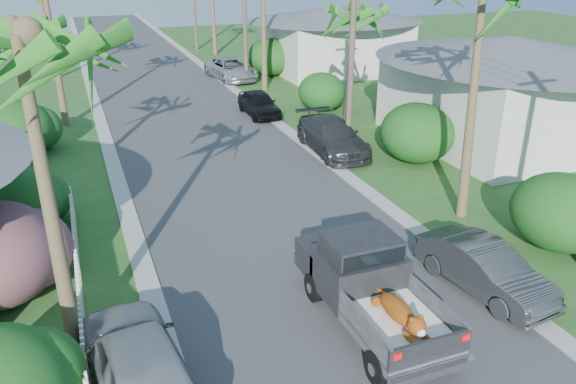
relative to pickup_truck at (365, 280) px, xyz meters
name	(u,v)px	position (x,y,z in m)	size (l,w,h in m)	color
ground	(387,372)	(-0.48, -2.01, -1.01)	(120.00, 120.00, 0.00)	#2B511E
road	(172,101)	(-0.48, 22.99, -1.00)	(8.00, 100.00, 0.02)	#38383A
curb_left	(97,108)	(-4.78, 22.99, -0.98)	(0.60, 100.00, 0.06)	#A5A39E
curb_right	(241,95)	(3.82, 22.99, -0.98)	(0.60, 100.00, 0.06)	#A5A39E
pickup_truck	(365,280)	(0.00, 0.00, 0.00)	(1.98, 5.12, 2.06)	black
parked_car_rn	(484,269)	(3.46, -0.17, -0.36)	(1.38, 3.97, 1.31)	#2D3132
parked_car_rm	(332,136)	(4.52, 11.32, -0.29)	(2.02, 4.98, 1.44)	#2B2E2F
parked_car_rf	(259,104)	(3.39, 18.18, -0.35)	(1.55, 3.86, 1.31)	black
parked_car_rd	(231,69)	(4.52, 27.62, -0.29)	(2.39, 5.18, 1.44)	#ABACB2
parked_car_ln	(138,362)	(-5.48, -0.73, -0.24)	(1.83, 4.54, 1.55)	#9C9EA3
palm_l_a	(18,37)	(-6.68, 0.99, 5.92)	(4.40, 4.40, 8.20)	olive
palm_l_b	(16,25)	(-7.28, 9.99, 5.14)	(4.40, 4.40, 7.40)	olive
palm_r_b	(353,8)	(6.12, 12.99, 4.94)	(4.40, 4.40, 7.20)	olive
shrub_l_c	(23,202)	(-7.88, 7.99, -0.01)	(2.40, 2.64, 2.00)	#154C1C
shrub_l_d	(15,128)	(-8.48, 15.99, 0.19)	(3.20, 3.52, 2.40)	#154C1C
shrub_r_a	(561,212)	(7.12, 0.99, 0.14)	(2.80, 3.08, 2.30)	#154C1C
shrub_r_b	(417,133)	(7.32, 8.99, 0.24)	(3.00, 3.30, 2.50)	#154C1C
shrub_r_c	(322,92)	(7.02, 17.99, 0.04)	(2.60, 2.86, 2.10)	#154C1C
shrub_r_d	(270,57)	(7.52, 27.99, 0.29)	(3.20, 3.52, 2.60)	#154C1C
picket_fence	(78,278)	(-6.48, 3.49, -0.51)	(0.10, 11.00, 1.00)	white
house_right_near	(503,94)	(12.52, 9.99, 1.21)	(8.00, 9.00, 4.80)	silver
house_right_far	(334,41)	(12.52, 27.99, 1.11)	(9.00, 8.00, 4.60)	silver
utility_pole_b	(352,48)	(5.12, 10.99, 3.59)	(1.60, 0.26, 9.00)	brown
utility_pole_c	(245,13)	(5.12, 25.99, 3.59)	(1.60, 0.26, 9.00)	brown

